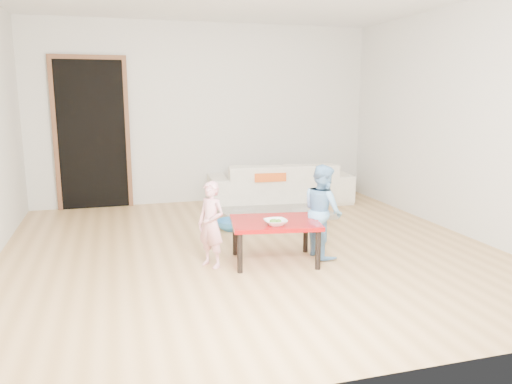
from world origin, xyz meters
name	(u,v)px	position (x,y,z in m)	size (l,w,h in m)	color
floor	(251,249)	(0.00, 0.00, 0.00)	(5.00, 5.00, 0.01)	#B3874D
back_wall	(205,114)	(0.00, 2.50, 1.30)	(5.00, 0.02, 2.60)	silver
right_wall	(463,120)	(2.50, 0.00, 1.30)	(0.02, 5.00, 2.60)	silver
doorway	(92,135)	(-1.60, 2.48, 1.02)	(1.02, 0.08, 2.11)	brown
sofa	(280,183)	(1.01, 2.05, 0.30)	(2.07, 0.81, 0.61)	white
cushion	(267,175)	(0.75, 1.83, 0.46)	(0.44, 0.39, 0.12)	orange
red_table	(275,241)	(0.12, -0.44, 0.21)	(0.82, 0.62, 0.41)	#95080A
bowl	(276,222)	(0.07, -0.60, 0.44)	(0.21, 0.21, 0.05)	white
broccoli	(276,222)	(0.07, -0.60, 0.44)	(0.12, 0.12, 0.06)	#2D5919
child_pink	(211,225)	(-0.49, -0.40, 0.41)	(0.30, 0.19, 0.81)	#FF7485
child_blue	(323,211)	(0.63, -0.40, 0.46)	(0.45, 0.35, 0.92)	#67A8EE
basin	(232,225)	(-0.02, 0.79, 0.06)	(0.37, 0.37, 0.12)	teal
blanket	(274,213)	(0.69, 1.34, 0.03)	(1.33, 1.11, 0.07)	#B8B1A2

